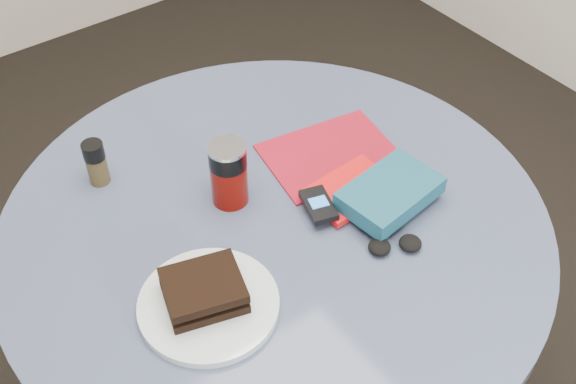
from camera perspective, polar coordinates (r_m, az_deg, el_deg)
table at (r=1.43m, az=-0.97°, el=-6.59°), size 1.00×1.00×0.75m
plate at (r=1.18m, az=-6.29°, el=-8.84°), size 0.24×0.24×0.01m
sandwich at (r=1.16m, az=-6.68°, el=-7.73°), size 0.15×0.14×0.04m
soda_can at (r=1.30m, az=-4.70°, el=1.45°), size 0.07×0.07×0.13m
pepper_grinder at (r=1.39m, az=-14.93°, el=2.27°), size 0.05×0.05×0.09m
magazine at (r=1.43m, az=3.38°, el=2.96°), size 0.28×0.23×0.00m
red_book at (r=1.35m, az=4.95°, el=0.17°), size 0.17×0.12×0.01m
novel at (r=1.32m, az=8.05°, el=-0.08°), size 0.19×0.14×0.03m
mp3_player at (r=1.30m, az=2.43°, el=-1.03°), size 0.07×0.09×0.02m
headphones at (r=1.26m, az=8.44°, el=-4.18°), size 0.10×0.08×0.02m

